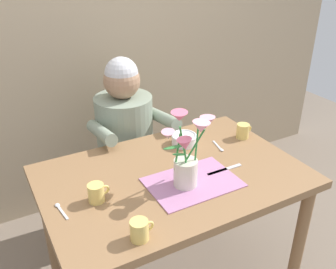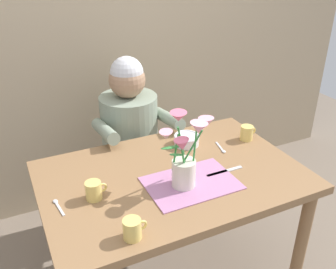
{
  "view_description": "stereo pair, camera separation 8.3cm",
  "coord_description": "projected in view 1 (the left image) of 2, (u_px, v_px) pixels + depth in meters",
  "views": [
    {
      "loc": [
        -0.72,
        -1.26,
        1.69
      ],
      "look_at": [
        0.0,
        0.05,
        0.92
      ],
      "focal_mm": 39.83,
      "sensor_mm": 36.0,
      "label": 1
    },
    {
      "loc": [
        -0.65,
        -1.3,
        1.69
      ],
      "look_at": [
        0.0,
        0.05,
        0.92
      ],
      "focal_mm": 39.83,
      "sensor_mm": 36.0,
      "label": 2
    }
  ],
  "objects": [
    {
      "name": "spoon_0",
      "position": [
        219.0,
        148.0,
        1.94
      ],
      "size": [
        0.04,
        0.12,
        0.01
      ],
      "color": "silver",
      "rests_on": "dining_table"
    },
    {
      "name": "ceramic_mug",
      "position": [
        243.0,
        131.0,
        2.03
      ],
      "size": [
        0.09,
        0.07,
        0.08
      ],
      "color": "#E5C666",
      "rests_on": "dining_table"
    },
    {
      "name": "dinner_knife",
      "position": [
        224.0,
        170.0,
        1.75
      ],
      "size": [
        0.19,
        0.02,
        0.0
      ],
      "primitive_type": "cube",
      "rotation": [
        0.0,
        0.0,
        0.0
      ],
      "color": "silver",
      "rests_on": "dining_table"
    },
    {
      "name": "striped_placemat",
      "position": [
        193.0,
        182.0,
        1.66
      ],
      "size": [
        0.4,
        0.28,
        0.0
      ],
      "primitive_type": "cube",
      "color": "#B275A3",
      "rests_on": "dining_table"
    },
    {
      "name": "dining_table",
      "position": [
        173.0,
        190.0,
        1.77
      ],
      "size": [
        1.2,
        0.8,
        0.74
      ],
      "color": "olive",
      "rests_on": "ground_plane"
    },
    {
      "name": "flower_vase",
      "position": [
        187.0,
        155.0,
        1.57
      ],
      "size": [
        0.25,
        0.24,
        0.33
      ],
      "color": "silver",
      "rests_on": "dining_table"
    },
    {
      "name": "spoon_1",
      "position": [
        60.0,
        209.0,
        1.49
      ],
      "size": [
        0.03,
        0.12,
        0.01
      ],
      "color": "silver",
      "rests_on": "dining_table"
    },
    {
      "name": "coffee_cup",
      "position": [
        97.0,
        193.0,
        1.53
      ],
      "size": [
        0.09,
        0.07,
        0.08
      ],
      "color": "#E5C666",
      "rests_on": "dining_table"
    },
    {
      "name": "seated_person",
      "position": [
        126.0,
        148.0,
        2.3
      ],
      "size": [
        0.45,
        0.47,
        1.14
      ],
      "rotation": [
        0.0,
        0.0,
        0.02
      ],
      "color": "#4C4C56",
      "rests_on": "ground_plane"
    },
    {
      "name": "tea_cup",
      "position": [
        140.0,
        230.0,
        1.33
      ],
      "size": [
        0.09,
        0.07,
        0.08
      ],
      "color": "#E5C666",
      "rests_on": "dining_table"
    },
    {
      "name": "ceramic_bowl",
      "position": [
        184.0,
        139.0,
        1.96
      ],
      "size": [
        0.14,
        0.14,
        0.06
      ],
      "color": "white",
      "rests_on": "dining_table"
    },
    {
      "name": "wood_panel_backdrop",
      "position": [
        90.0,
        23.0,
        2.31
      ],
      "size": [
        4.0,
        0.1,
        2.5
      ],
      "primitive_type": "cube",
      "color": "tan",
      "rests_on": "ground_plane"
    }
  ]
}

